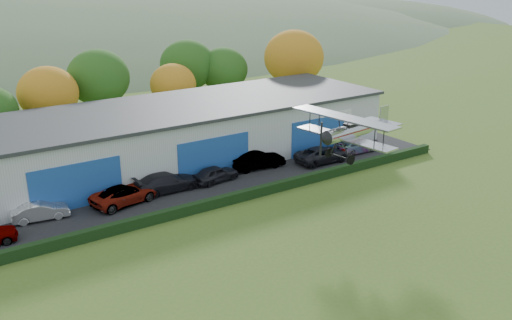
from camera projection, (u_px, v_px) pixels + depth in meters
ground at (341, 318)px, 29.53m from camera, size 300.00×300.00×0.00m
apron at (200, 185)px, 47.56m from camera, size 48.00×9.00×0.05m
hedge at (229, 199)px, 43.68m from camera, size 46.00×0.60×0.80m
hangar at (182, 132)px, 53.22m from camera, size 40.60×12.60×5.30m
tree_belt at (93, 84)px, 59.97m from camera, size 75.70×13.22×10.12m
car_1 at (40, 211)px, 40.74m from camera, size 4.18×1.92×1.33m
car_2 at (124, 194)px, 43.52m from camera, size 5.71×3.49×1.48m
car_3 at (166, 182)px, 45.88m from camera, size 5.47×2.23×1.59m
car_4 at (216, 174)px, 47.94m from camera, size 4.37×2.21×1.43m
car_5 at (257, 160)px, 51.09m from camera, size 5.24×2.29×1.67m
car_6 at (322, 154)px, 52.77m from camera, size 5.47×2.69×1.49m
car_7 at (356, 145)px, 55.60m from camera, size 5.03×2.05×1.46m
biplane at (353, 129)px, 40.78m from camera, size 7.70×8.84×3.29m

